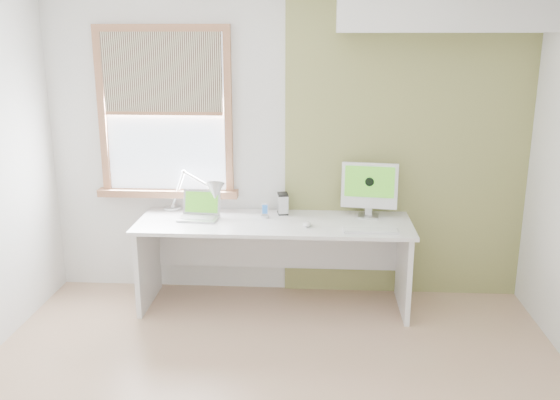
# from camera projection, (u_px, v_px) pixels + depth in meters

# --- Properties ---
(room) EXTENTS (4.04, 3.54, 2.64)m
(room) POSITION_uv_depth(u_px,v_px,m) (268.00, 197.00, 3.31)
(room) COLOR tan
(room) RESTS_ON ground
(accent_wall) EXTENTS (2.00, 0.02, 2.60)m
(accent_wall) POSITION_uv_depth(u_px,v_px,m) (406.00, 145.00, 4.93)
(accent_wall) COLOR #8E9050
(accent_wall) RESTS_ON room
(soffit) EXTENTS (1.60, 0.40, 0.42)m
(soffit) POSITION_uv_depth(u_px,v_px,m) (445.00, 4.00, 4.47)
(soffit) COLOR white
(soffit) RESTS_ON room
(window) EXTENTS (1.20, 0.14, 1.42)m
(window) POSITION_uv_depth(u_px,v_px,m) (165.00, 114.00, 4.96)
(window) COLOR #955D3C
(window) RESTS_ON room
(desk) EXTENTS (2.20, 0.70, 0.73)m
(desk) POSITION_uv_depth(u_px,v_px,m) (275.00, 242.00, 4.91)
(desk) COLOR white
(desk) RESTS_ON room
(desk_lamp) EXTENTS (0.59, 0.37, 0.36)m
(desk_lamp) POSITION_uv_depth(u_px,v_px,m) (207.00, 193.00, 4.94)
(desk_lamp) COLOR #B7BABC
(desk_lamp) RESTS_ON desk
(laptop) EXTENTS (0.33, 0.27, 0.22)m
(laptop) POSITION_uv_depth(u_px,v_px,m) (200.00, 211.00, 4.88)
(laptop) COLOR #B7BABC
(laptop) RESTS_ON desk
(phone_dock) EXTENTS (0.07, 0.07, 0.12)m
(phone_dock) POSITION_uv_depth(u_px,v_px,m) (265.00, 213.00, 4.90)
(phone_dock) COLOR #B7BABC
(phone_dock) RESTS_ON desk
(external_drive) EXTENTS (0.10, 0.14, 0.17)m
(external_drive) POSITION_uv_depth(u_px,v_px,m) (283.00, 204.00, 5.00)
(external_drive) COLOR #B7BABC
(external_drive) RESTS_ON desk
(imac) EXTENTS (0.46, 0.17, 0.45)m
(imac) POSITION_uv_depth(u_px,v_px,m) (369.00, 187.00, 4.88)
(imac) COLOR #B7BABC
(imac) RESTS_ON desk
(keyboard) EXTENTS (0.42, 0.12, 0.02)m
(keyboard) POSITION_uv_depth(u_px,v_px,m) (371.00, 231.00, 4.54)
(keyboard) COLOR white
(keyboard) RESTS_ON desk
(mouse) EXTENTS (0.07, 0.12, 0.03)m
(mouse) POSITION_uv_depth(u_px,v_px,m) (307.00, 224.00, 4.68)
(mouse) COLOR white
(mouse) RESTS_ON desk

